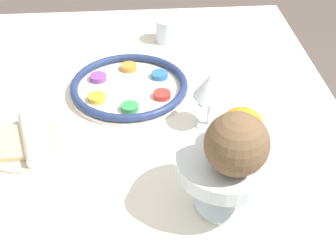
# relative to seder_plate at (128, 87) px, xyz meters

# --- Properties ---
(dining_table) EXTENTS (1.32, 1.00, 0.77)m
(dining_table) POSITION_rel_seder_plate_xyz_m (0.16, 0.02, -0.40)
(dining_table) COLOR silver
(dining_table) RESTS_ON ground_plane
(seder_plate) EXTENTS (0.30, 0.30, 0.03)m
(seder_plate) POSITION_rel_seder_plate_xyz_m (0.00, 0.00, 0.00)
(seder_plate) COLOR silver
(seder_plate) RESTS_ON dining_table
(wine_glass) EXTENTS (0.08, 0.08, 0.14)m
(wine_glass) POSITION_rel_seder_plate_xyz_m (0.16, 0.18, 0.09)
(wine_glass) COLOR silver
(wine_glass) RESTS_ON dining_table
(fruit_stand) EXTENTS (0.19, 0.19, 0.12)m
(fruit_stand) POSITION_rel_seder_plate_xyz_m (0.41, 0.17, 0.08)
(fruit_stand) COLOR silver
(fruit_stand) RESTS_ON dining_table
(orange_fruit) EXTENTS (0.08, 0.08, 0.08)m
(orange_fruit) POSITION_rel_seder_plate_xyz_m (0.38, 0.20, 0.15)
(orange_fruit) COLOR orange
(orange_fruit) RESTS_ON fruit_stand
(coconut) EXTENTS (0.11, 0.11, 0.11)m
(coconut) POSITION_rel_seder_plate_xyz_m (0.44, 0.18, 0.16)
(coconut) COLOR brown
(coconut) RESTS_ON fruit_stand
(bread_plate) EXTENTS (0.18, 0.18, 0.02)m
(bread_plate) POSITION_rel_seder_plate_xyz_m (0.20, -0.23, -0.01)
(bread_plate) COLOR beige
(bread_plate) RESTS_ON dining_table
(napkin_roll) EXTENTS (0.17, 0.09, 0.05)m
(napkin_roll) POSITION_rel_seder_plate_xyz_m (0.20, -0.21, 0.01)
(napkin_roll) COLOR white
(napkin_roll) RESTS_ON dining_table
(cup_near) EXTENTS (0.07, 0.07, 0.07)m
(cup_near) POSITION_rel_seder_plate_xyz_m (-0.27, 0.12, 0.02)
(cup_near) COLOR silver
(cup_near) RESTS_ON dining_table
(fork_left) EXTENTS (0.09, 0.17, 0.01)m
(fork_left) POSITION_rel_seder_plate_xyz_m (0.01, 0.25, -0.01)
(fork_left) COLOR silver
(fork_left) RESTS_ON dining_table
(fork_right) EXTENTS (0.10, 0.16, 0.01)m
(fork_right) POSITION_rel_seder_plate_xyz_m (0.04, 0.25, -0.01)
(fork_right) COLOR silver
(fork_right) RESTS_ON dining_table
(spoon) EXTENTS (0.16, 0.03, 0.01)m
(spoon) POSITION_rel_seder_plate_xyz_m (0.17, -0.26, -0.01)
(spoon) COLOR silver
(spoon) RESTS_ON dining_table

